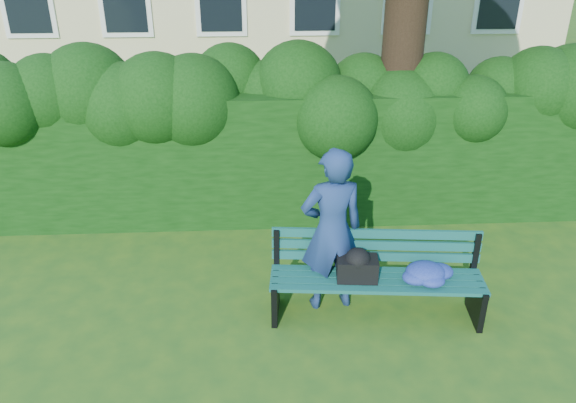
{
  "coord_description": "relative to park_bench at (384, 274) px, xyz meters",
  "views": [
    {
      "loc": [
        -0.31,
        -5.04,
        3.7
      ],
      "look_at": [
        0.0,
        0.6,
        0.95
      ],
      "focal_mm": 35.0,
      "sensor_mm": 36.0,
      "label": 1
    }
  ],
  "objects": [
    {
      "name": "ground",
      "position": [
        -0.95,
        0.23,
        -0.5
      ],
      "size": [
        80.0,
        80.0,
        0.0
      ],
      "primitive_type": "plane",
      "color": "#23511A",
      "rests_on": "ground"
    },
    {
      "name": "hedge",
      "position": [
        -0.95,
        2.43,
        0.4
      ],
      "size": [
        10.0,
        1.0,
        1.8
      ],
      "color": "black",
      "rests_on": "ground"
    },
    {
      "name": "park_bench",
      "position": [
        0.0,
        0.0,
        0.0
      ],
      "size": [
        2.23,
        0.76,
        0.89
      ],
      "rotation": [
        0.0,
        0.0,
        -0.09
      ],
      "color": "#0F4E40",
      "rests_on": "ground"
    },
    {
      "name": "man_reading",
      "position": [
        -0.53,
        0.21,
        0.4
      ],
      "size": [
        0.72,
        0.53,
        1.81
      ],
      "primitive_type": "imported",
      "rotation": [
        0.0,
        0.0,
        3.3
      ],
      "color": "navy",
      "rests_on": "ground"
    }
  ]
}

